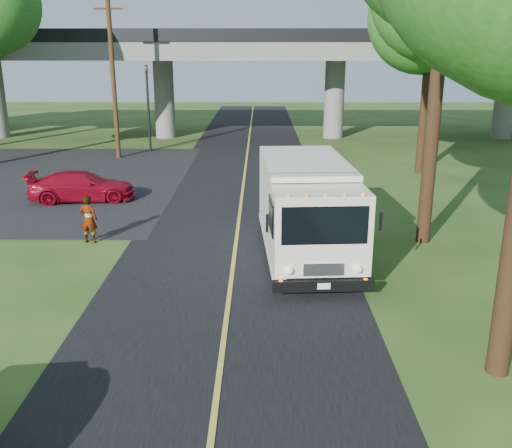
{
  "coord_description": "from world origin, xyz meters",
  "views": [
    {
      "loc": [
        0.8,
        -8.98,
        6.14
      ],
      "look_at": [
        0.68,
        5.72,
        1.6
      ],
      "focal_mm": 40.0,
      "sensor_mm": 36.0,
      "label": 1
    }
  ],
  "objects_px": {
    "utility_pole": "(113,77)",
    "tree_right_far": "(439,0)",
    "red_sedan": "(82,186)",
    "traffic_signal": "(148,99)",
    "step_van": "(306,206)",
    "pedestrian": "(89,219)"
  },
  "relations": [
    {
      "from": "utility_pole",
      "to": "tree_right_far",
      "type": "xyz_separation_m",
      "value": [
        16.71,
        -4.16,
        3.71
      ]
    },
    {
      "from": "red_sedan",
      "to": "traffic_signal",
      "type": "bearing_deg",
      "value": -11.52
    },
    {
      "from": "step_van",
      "to": "utility_pole",
      "type": "bearing_deg",
      "value": 117.26
    },
    {
      "from": "utility_pole",
      "to": "tree_right_far",
      "type": "distance_m",
      "value": 17.61
    },
    {
      "from": "red_sedan",
      "to": "pedestrian",
      "type": "height_order",
      "value": "pedestrian"
    },
    {
      "from": "traffic_signal",
      "to": "utility_pole",
      "type": "bearing_deg",
      "value": -126.87
    },
    {
      "from": "traffic_signal",
      "to": "utility_pole",
      "type": "distance_m",
      "value": 2.86
    },
    {
      "from": "traffic_signal",
      "to": "step_van",
      "type": "relative_size",
      "value": 0.74
    },
    {
      "from": "utility_pole",
      "to": "pedestrian",
      "type": "bearing_deg",
      "value": -79.99
    },
    {
      "from": "step_van",
      "to": "red_sedan",
      "type": "distance_m",
      "value": 11.06
    },
    {
      "from": "traffic_signal",
      "to": "utility_pole",
      "type": "xyz_separation_m",
      "value": [
        -1.5,
        -2.0,
        1.4
      ]
    },
    {
      "from": "traffic_signal",
      "to": "utility_pole",
      "type": "relative_size",
      "value": 0.58
    },
    {
      "from": "traffic_signal",
      "to": "tree_right_far",
      "type": "xyz_separation_m",
      "value": [
        15.21,
        -6.16,
        5.1
      ]
    },
    {
      "from": "tree_right_far",
      "to": "step_van",
      "type": "height_order",
      "value": "tree_right_far"
    },
    {
      "from": "utility_pole",
      "to": "pedestrian",
      "type": "relative_size",
      "value": 5.63
    },
    {
      "from": "step_van",
      "to": "pedestrian",
      "type": "distance_m",
      "value": 7.14
    },
    {
      "from": "traffic_signal",
      "to": "tree_right_far",
      "type": "height_order",
      "value": "tree_right_far"
    },
    {
      "from": "traffic_signal",
      "to": "utility_pole",
      "type": "height_order",
      "value": "utility_pole"
    },
    {
      "from": "utility_pole",
      "to": "traffic_signal",
      "type": "bearing_deg",
      "value": 53.13
    },
    {
      "from": "traffic_signal",
      "to": "tree_right_far",
      "type": "bearing_deg",
      "value": -22.07
    },
    {
      "from": "pedestrian",
      "to": "red_sedan",
      "type": "bearing_deg",
      "value": -64.93
    },
    {
      "from": "red_sedan",
      "to": "pedestrian",
      "type": "relative_size",
      "value": 2.71
    }
  ]
}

